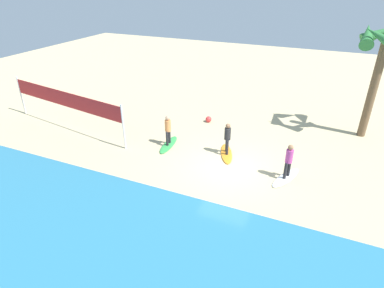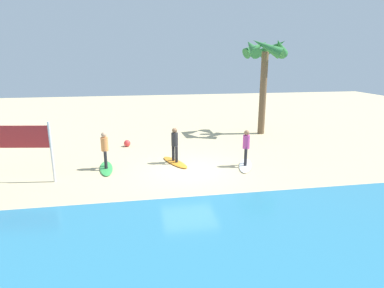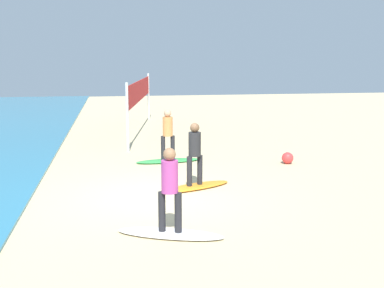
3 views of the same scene
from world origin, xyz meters
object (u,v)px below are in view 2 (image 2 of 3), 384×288
at_px(surfer_green, 105,147).
at_px(surfer_orange, 175,142).
at_px(surfboard_white, 245,165).
at_px(beach_ball, 127,143).
at_px(surfboard_green, 106,168).
at_px(surfboard_orange, 175,162).
at_px(palm_tree, 265,56).
at_px(surfer_white, 246,145).

bearing_deg(surfer_green, surfer_orange, -174.10).
height_order(surfboard_white, beach_ball, beach_ball).
relative_size(surfer_orange, surfer_green, 1.00).
bearing_deg(beach_ball, surfboard_green, 77.04).
bearing_deg(surfer_green, surfboard_orange, -174.10).
height_order(surfer_green, beach_ball, surfer_green).
xyz_separation_m(surfboard_orange, beach_ball, (2.32, -3.44, 0.14)).
bearing_deg(surfboard_green, beach_ball, 161.06).
xyz_separation_m(surfer_orange, surfboard_green, (3.19, 0.33, -0.99)).
relative_size(surfboard_green, surfer_green, 1.28).
distance_m(surfboard_green, palm_tree, 12.15).
bearing_deg(surfer_white, surfboard_green, -6.28).
height_order(surfboard_green, palm_tree, palm_tree).
distance_m(surfer_orange, surfer_green, 3.21).
distance_m(surfer_orange, beach_ball, 4.24).
bearing_deg(surfer_white, surfboard_orange, -17.97).
distance_m(surfer_orange, surfboard_green, 3.36).
height_order(surfboard_orange, surfer_orange, surfer_orange).
relative_size(surfer_white, surfer_green, 1.00).
height_order(surfboard_white, surfboard_orange, same).
height_order(surfer_green, palm_tree, palm_tree).
relative_size(surfer_white, palm_tree, 0.26).
xyz_separation_m(surfer_white, surfer_orange, (3.18, -1.03, 0.00)).
relative_size(surfboard_white, surfer_green, 1.28).
bearing_deg(surfer_orange, surfboard_orange, 63.43).
relative_size(surfboard_white, surfboard_green, 1.00).
bearing_deg(surfer_green, surfboard_green, 90.00).
height_order(surfer_white, beach_ball, surfer_white).
bearing_deg(surfboard_orange, beach_ball, -168.29).
bearing_deg(surfboard_white, palm_tree, 173.55).
bearing_deg(surfer_orange, surfboard_white, 162.03).
distance_m(surfer_white, surfer_orange, 3.34).
distance_m(surfboard_orange, surfer_orange, 0.99).
height_order(surfboard_orange, surfboard_green, same).
distance_m(surfer_green, palm_tree, 11.78).
relative_size(surfboard_orange, surfboard_green, 1.00).
relative_size(surfboard_green, palm_tree, 0.34).
xyz_separation_m(surfer_orange, palm_tree, (-6.41, -5.24, 3.94)).
height_order(surfboard_white, surfer_white, surfer_white).
distance_m(surfer_green, beach_ball, 3.96).
xyz_separation_m(surfboard_white, surfer_green, (6.37, -0.70, 0.99)).
bearing_deg(surfer_orange, surfer_green, 5.90).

